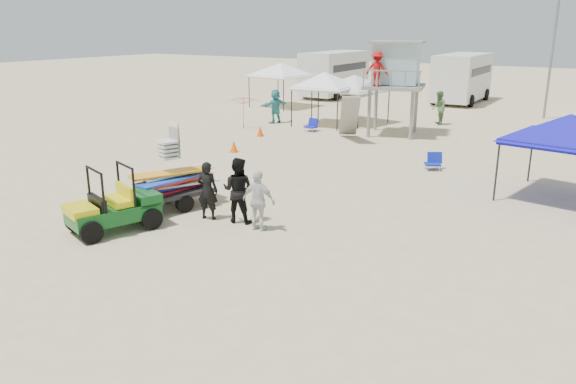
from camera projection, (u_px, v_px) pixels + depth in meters
The scene contains 21 objects.
ground at pixel (192, 283), 11.67m from camera, with size 140.00×140.00×0.00m, color beige.
utility_cart at pixel (111, 202), 14.44m from camera, with size 1.78×2.46×1.69m.
surf_trailer at pixel (173, 178), 16.31m from camera, with size 1.91×2.61×2.18m.
man_left at pixel (207, 191), 15.33m from camera, with size 0.59×0.39×1.63m, color black.
man_mid at pixel (238, 190), 15.08m from camera, with size 0.87×0.68×1.79m, color black.
man_right at pixel (259, 201), 14.48m from camera, with size 0.93×0.39×1.60m, color silver.
lifeguard_tower at pixel (395, 67), 26.67m from camera, with size 3.27×3.27×4.33m.
canopy_blue at pixel (571, 119), 16.58m from camera, with size 3.58×3.58×3.04m.
canopy_white_a at pixel (324, 75), 29.35m from camera, with size 2.95×2.95×3.20m.
canopy_white_b at pixel (280, 65), 36.01m from camera, with size 3.44×3.44×3.21m.
canopy_white_c at pixel (354, 78), 30.10m from camera, with size 3.44×3.44×2.99m.
umbrella_a at pixel (243, 113), 28.83m from camera, with size 1.81×1.84×1.66m, color red.
umbrella_b at pixel (345, 115), 28.01m from camera, with size 1.77×1.81×1.62m, color gold.
cone_near at pixel (234, 146), 23.60m from camera, with size 0.34×0.34×0.50m, color #FF5A08.
cone_far at pixel (260, 131), 26.97m from camera, with size 0.34×0.34×0.50m, color #FD4C08.
beach_chair_a at pixel (312, 125), 28.28m from camera, with size 0.58×0.62×0.64m.
beach_chair_b at pixel (434, 161), 20.79m from camera, with size 0.72×0.80×0.64m.
rv_far_left at pixel (335, 72), 41.66m from camera, with size 2.64×6.80×3.25m.
rv_mid_left at pixel (462, 76), 38.37m from camera, with size 2.65×6.50×3.25m.
light_pole_left at pixel (553, 47), 31.06m from camera, with size 0.14×0.14×8.00m, color slate.
distant_beachgoers at pixel (382, 107), 30.39m from camera, with size 19.31×13.64×1.83m.
Camera 1 is at (7.27, -8.02, 5.17)m, focal length 35.00 mm.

